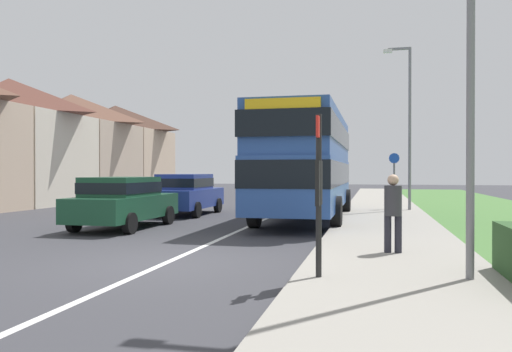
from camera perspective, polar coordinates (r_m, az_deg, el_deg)
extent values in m
plane|color=#38383D|center=(9.90, -9.96, -9.54)|extent=(120.00, 120.00, 0.00)
cube|color=silver|center=(17.48, 0.37, -5.15)|extent=(0.14, 60.00, 0.01)
cube|color=gray|center=(15.07, 14.50, -5.86)|extent=(3.20, 68.00, 0.12)
cube|color=#284C93|center=(18.06, 5.66, -0.77)|extent=(2.50, 9.82, 1.65)
cube|color=#284C93|center=(18.09, 5.66, 4.30)|extent=(2.45, 9.63, 1.55)
cube|color=black|center=(18.05, 5.66, 0.28)|extent=(2.53, 9.87, 0.76)
cube|color=black|center=(18.10, 5.66, 4.55)|extent=(2.53, 9.87, 0.72)
cube|color=gold|center=(13.35, 2.96, 7.80)|extent=(2.00, 0.08, 0.44)
cylinder|color=black|center=(21.28, 3.37, -2.80)|extent=(0.30, 1.00, 1.00)
cylinder|color=black|center=(21.01, 10.11, -2.85)|extent=(0.30, 1.00, 1.00)
cylinder|color=black|center=(15.66, -0.17, -3.98)|extent=(0.30, 1.00, 1.00)
cylinder|color=black|center=(15.29, 9.01, -4.10)|extent=(0.30, 1.00, 1.00)
cube|color=#19472D|center=(16.00, -14.52, -3.38)|extent=(1.75, 4.32, 0.69)
cube|color=#19472D|center=(15.78, -14.89, -1.15)|extent=(1.54, 2.38, 0.57)
cube|color=black|center=(15.78, -14.89, -1.25)|extent=(1.58, 2.40, 0.32)
cylinder|color=black|center=(17.61, -14.98, -4.16)|extent=(0.20, 0.60, 0.60)
cylinder|color=black|center=(16.87, -9.81, -4.35)|extent=(0.20, 0.60, 0.60)
cylinder|color=black|center=(15.30, -19.72, -4.87)|extent=(0.20, 0.60, 0.60)
cylinder|color=black|center=(14.45, -13.96, -5.17)|extent=(0.20, 0.60, 0.60)
cube|color=navy|center=(20.53, -7.74, -2.47)|extent=(1.79, 4.27, 0.73)
cube|color=navy|center=(20.31, -7.96, -0.63)|extent=(1.58, 2.35, 0.59)
cube|color=black|center=(20.31, -7.96, -0.72)|extent=(1.61, 2.37, 0.33)
cylinder|color=black|center=(22.10, -8.65, -3.20)|extent=(0.20, 0.60, 0.60)
cylinder|color=black|center=(21.51, -4.29, -3.29)|extent=(0.20, 0.60, 0.60)
cylinder|color=black|center=(19.67, -11.51, -3.66)|extent=(0.20, 0.60, 0.60)
cylinder|color=black|center=(19.01, -6.68, -3.80)|extent=(0.20, 0.60, 0.60)
cylinder|color=#23232D|center=(10.47, 14.55, -6.65)|extent=(0.14, 0.14, 0.85)
cylinder|color=#23232D|center=(10.48, 15.65, -6.64)|extent=(0.14, 0.14, 0.85)
cylinder|color=#333338|center=(10.41, 15.11, -2.68)|extent=(0.34, 0.34, 0.60)
sphere|color=tan|center=(10.40, 15.12, -0.43)|extent=(0.22, 0.22, 0.22)
cylinder|color=black|center=(7.80, 7.05, -2.63)|extent=(0.09, 0.09, 2.60)
cube|color=red|center=(7.81, 7.05, 5.45)|extent=(0.04, 0.44, 0.32)
cube|color=black|center=(7.81, 7.06, -0.79)|extent=(0.06, 0.52, 0.68)
cylinder|color=slate|center=(22.72, 15.23, -1.22)|extent=(0.08, 0.08, 2.10)
cylinder|color=blue|center=(22.72, 15.23, 1.94)|extent=(0.44, 0.03, 0.44)
cylinder|color=slate|center=(8.44, 22.94, 13.70)|extent=(0.12, 0.12, 7.32)
cylinder|color=slate|center=(22.35, 16.86, 4.97)|extent=(0.12, 0.12, 6.94)
cube|color=slate|center=(22.85, 15.72, 13.56)|extent=(0.90, 0.10, 0.10)
cube|color=silver|center=(22.81, 14.56, 13.40)|extent=(0.36, 0.20, 0.14)
cube|color=beige|center=(29.65, -25.96, 1.67)|extent=(7.25, 5.52, 4.70)
pyramid|color=brown|center=(29.90, -25.98, 8.01)|extent=(7.25, 5.52, 1.91)
cube|color=tan|center=(34.21, -20.01, 1.53)|extent=(7.25, 5.52, 4.70)
pyramid|color=brown|center=(34.43, -20.03, 7.03)|extent=(7.25, 5.52, 1.91)
cube|color=#C1A88E|center=(39.05, -15.50, 1.41)|extent=(7.25, 5.52, 4.70)
pyramid|color=#4C3328|center=(39.24, -15.51, 6.24)|extent=(7.25, 5.52, 1.91)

